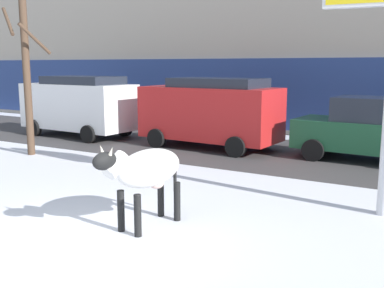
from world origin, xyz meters
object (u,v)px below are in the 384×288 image
cow_holstein (146,170)px  car_white_van (79,104)px  pedestrian_by_cars (145,108)px  bare_tree_left_lot (26,63)px  car_darkgreen_sedan (371,130)px  car_red_van (210,111)px

cow_holstein → car_white_van: bearing=140.3°
car_white_van → pedestrian_by_cars: (0.87, 3.08, -0.36)m
bare_tree_left_lot → cow_holstein: bearing=-25.8°
car_white_van → car_darkgreen_sedan: car_white_van is taller
pedestrian_by_cars → bare_tree_left_lot: (0.51, -6.59, 1.93)m
bare_tree_left_lot → car_darkgreen_sedan: bearing=25.1°
car_white_van → cow_holstein: bearing=-39.7°
car_red_van → car_darkgreen_sedan: car_red_van is taller
car_red_van → pedestrian_by_cars: bearing=149.9°
car_red_van → pedestrian_by_cars: (-4.71, 2.73, -0.36)m
car_darkgreen_sedan → pedestrian_by_cars: 9.96m
cow_holstein → bare_tree_left_lot: bearing=154.2°
cow_holstein → car_white_van: (-8.23, 6.83, 0.24)m
car_white_van → car_red_van: (5.58, 0.35, 0.00)m
bare_tree_left_lot → car_white_van: bearing=111.4°
cow_holstein → car_white_van: 10.70m
cow_holstein → bare_tree_left_lot: size_ratio=0.35×
car_darkgreen_sedan → pedestrian_by_cars: (-9.69, 2.30, -0.03)m
cow_holstein → car_darkgreen_sedan: size_ratio=0.45×
car_darkgreen_sedan → bare_tree_left_lot: size_ratio=0.79×
pedestrian_by_cars → car_darkgreen_sedan: bearing=-13.3°
car_red_van → pedestrian_by_cars: size_ratio=2.71×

